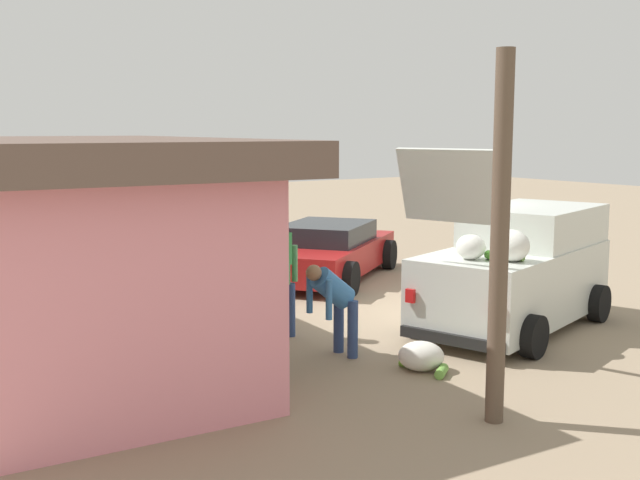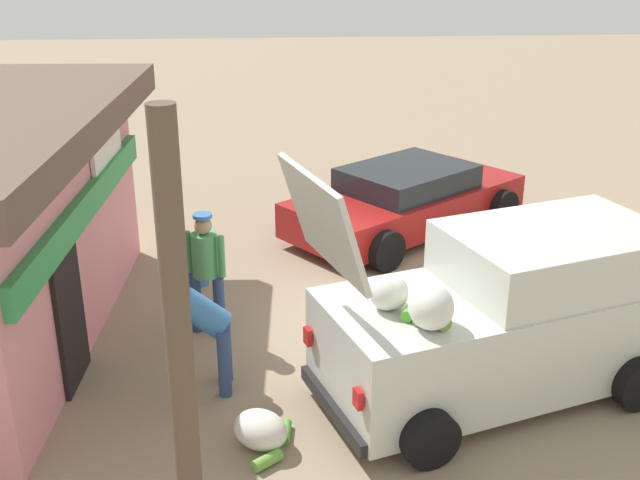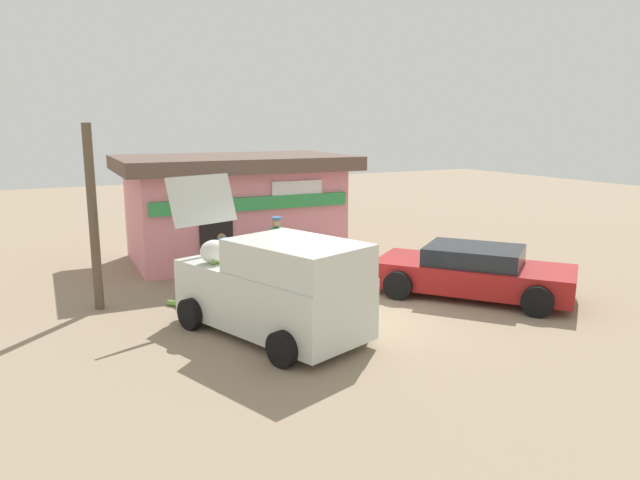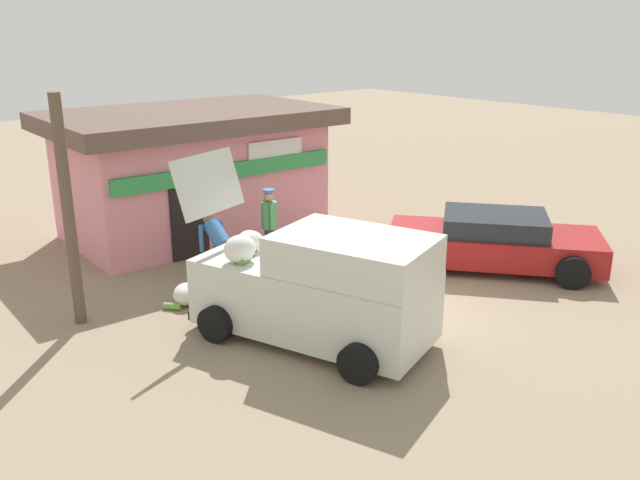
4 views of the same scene
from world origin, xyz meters
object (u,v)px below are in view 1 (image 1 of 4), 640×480
object	(u,v)px
paint_bucket	(220,307)
vendor_standing	(279,275)
unloaded_banana_pile	(422,357)
customer_bending	(334,299)
delivery_van	(517,269)
parked_sedan	(327,251)
storefront_bar	(67,252)

from	to	relation	value
paint_bucket	vendor_standing	bearing A→B (deg)	-170.37
vendor_standing	unloaded_banana_pile	distance (m)	2.73
customer_bending	paint_bucket	xyz separation A→B (m)	(2.91, 0.35, -0.64)
delivery_van	paint_bucket	world-z (taller)	delivery_van
delivery_van	vendor_standing	bearing A→B (deg)	65.45
parked_sedan	paint_bucket	xyz separation A→B (m)	(-2.02, 3.54, -0.38)
customer_bending	unloaded_banana_pile	distance (m)	1.47
vendor_standing	paint_bucket	size ratio (longest dim) A/B	4.25
delivery_van	customer_bending	bearing A→B (deg)	86.08
vendor_standing	paint_bucket	world-z (taller)	vendor_standing
storefront_bar	vendor_standing	world-z (taller)	storefront_bar
storefront_bar	customer_bending	bearing A→B (deg)	-113.32
paint_bucket	delivery_van	bearing A→B (deg)	-129.98
delivery_van	parked_sedan	bearing A→B (deg)	2.39
unloaded_banana_pile	storefront_bar	bearing A→B (deg)	56.55
storefront_bar	delivery_van	bearing A→B (deg)	-103.80
vendor_standing	parked_sedan	bearing A→B (deg)	-42.56
storefront_bar	vendor_standing	distance (m)	3.23
vendor_standing	paint_bucket	xyz separation A→B (m)	(1.55, 0.26, -0.77)
paint_bucket	customer_bending	bearing A→B (deg)	-173.23
unloaded_banana_pile	paint_bucket	xyz separation A→B (m)	(4.07, 0.97, 0.01)
unloaded_banana_pile	delivery_van	bearing A→B (deg)	-71.60
vendor_standing	customer_bending	size ratio (longest dim) A/B	1.25
delivery_van	unloaded_banana_pile	xyz separation A→B (m)	(-0.93, 2.78, -0.77)
vendor_standing	customer_bending	world-z (taller)	vendor_standing
parked_sedan	vendor_standing	xyz separation A→B (m)	(-3.57, 3.28, 0.39)
delivery_van	parked_sedan	distance (m)	5.18
parked_sedan	unloaded_banana_pile	xyz separation A→B (m)	(-6.09, 2.57, -0.40)
storefront_bar	customer_bending	world-z (taller)	storefront_bar
parked_sedan	vendor_standing	bearing A→B (deg)	137.44
delivery_van	unloaded_banana_pile	bearing A→B (deg)	108.40
delivery_van	parked_sedan	world-z (taller)	delivery_van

